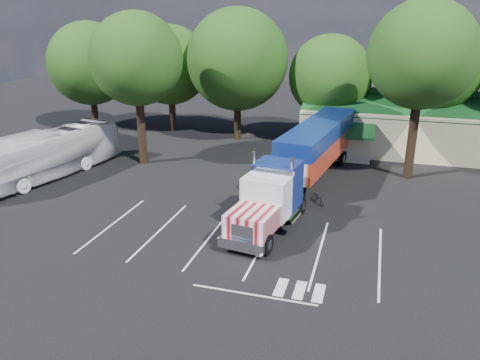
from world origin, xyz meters
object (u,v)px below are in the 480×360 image
(semi_truck, at_px, (308,154))
(bicycle, at_px, (319,198))
(silver_sedan, at_px, (412,150))
(woman, at_px, (261,190))
(tour_bus, at_px, (47,154))

(semi_truck, distance_m, bicycle, 3.87)
(bicycle, height_order, silver_sedan, silver_sedan)
(semi_truck, bearing_deg, woman, -114.45)
(tour_bus, distance_m, silver_sedan, 31.08)
(woman, height_order, tour_bus, tour_bus)
(semi_truck, height_order, silver_sedan, semi_truck)
(woman, bearing_deg, tour_bus, 53.66)
(tour_bus, bearing_deg, woman, 9.69)
(woman, relative_size, silver_sedan, 0.40)
(woman, distance_m, silver_sedan, 17.44)
(woman, height_order, bicycle, woman)
(semi_truck, relative_size, silver_sedan, 4.68)
(woman, relative_size, bicycle, 1.15)
(semi_truck, distance_m, silver_sedan, 12.89)
(woman, height_order, silver_sedan, woman)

